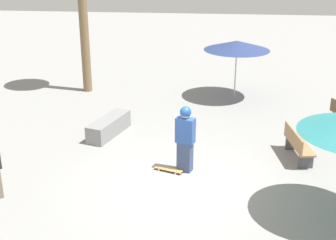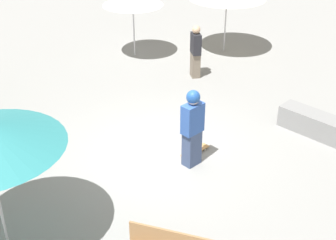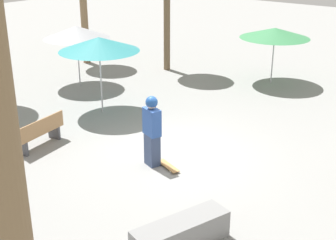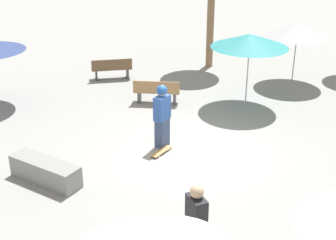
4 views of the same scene
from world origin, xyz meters
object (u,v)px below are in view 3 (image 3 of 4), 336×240
at_px(skateboard, 168,166).
at_px(concrete_ledge, 181,234).
at_px(shade_umbrella_green, 275,33).
at_px(shade_umbrella_grey, 76,32).
at_px(shade_umbrella_teal, 99,44).
at_px(bench_far, 39,132).
at_px(skater_main, 152,129).

distance_m(skateboard, concrete_ledge, 3.21).
relative_size(shade_umbrella_green, shade_umbrella_grey, 1.07).
height_order(shade_umbrella_grey, shade_umbrella_teal, shade_umbrella_teal).
bearing_deg(bench_far, shade_umbrella_grey, 28.45).
bearing_deg(shade_umbrella_green, skater_main, -173.78).
distance_m(bench_far, shade_umbrella_grey, 5.91).
bearing_deg(shade_umbrella_grey, skater_main, -117.43).
bearing_deg(skateboard, skater_main, -147.04).
bearing_deg(shade_umbrella_teal, concrete_ledge, -123.13).
relative_size(skater_main, shade_umbrella_green, 0.69).
height_order(skater_main, skateboard, skater_main).
relative_size(skateboard, shade_umbrella_teal, 0.32).
bearing_deg(shade_umbrella_teal, bench_far, -167.65).
xyz_separation_m(shade_umbrella_green, shade_umbrella_grey, (-4.97, 5.67, 0.10)).
bearing_deg(concrete_ledge, shade_umbrella_green, 18.30).
height_order(concrete_ledge, shade_umbrella_green, shade_umbrella_green).
xyz_separation_m(skateboard, shade_umbrella_grey, (3.31, 7.01, 2.03)).
bearing_deg(shade_umbrella_green, skateboard, -170.75).
height_order(skateboard, concrete_ledge, concrete_ledge).
distance_m(skater_main, shade_umbrella_green, 8.50).
distance_m(bench_far, shade_umbrella_teal, 3.60).
xyz_separation_m(skater_main, shade_umbrella_green, (8.39, 0.91, 1.00)).
height_order(concrete_ledge, bench_far, bench_far).
distance_m(concrete_ledge, shade_umbrella_green, 11.34).
bearing_deg(shade_umbrella_grey, skateboard, -115.29).
bearing_deg(concrete_ledge, shade_umbrella_grey, 58.32).
relative_size(bench_far, shade_umbrella_teal, 0.64).
xyz_separation_m(shade_umbrella_green, shade_umbrella_teal, (-6.47, 2.88, 0.28)).
bearing_deg(skater_main, shade_umbrella_grey, 171.62).
xyz_separation_m(skater_main, shade_umbrella_grey, (3.42, 6.58, 1.10)).
relative_size(concrete_ledge, bench_far, 1.23).
distance_m(concrete_ledge, shade_umbrella_teal, 7.90).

